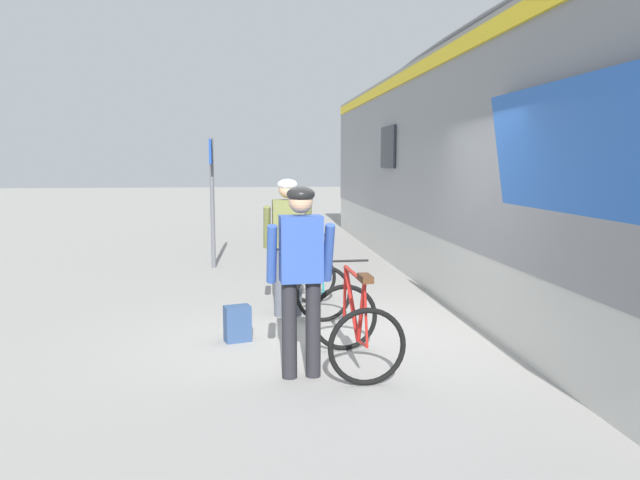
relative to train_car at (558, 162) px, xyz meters
name	(u,v)px	position (x,y,z in m)	size (l,w,h in m)	color
ground_plane	(359,334)	(-2.94, -1.18, -1.97)	(80.00, 80.00, 0.00)	gray
train_car	(558,162)	(0.00, 0.00, 0.00)	(3.17, 19.95, 3.88)	slate
cyclist_near_in_blue	(301,265)	(-3.72, -2.48, -0.91)	(0.62, 0.33, 1.76)	#232328
cyclist_far_in_olive	(288,235)	(-3.71, -0.24, -0.91)	(0.62, 0.32, 1.76)	#4C515B
bicycle_near_red	(355,326)	(-3.19, -2.26, -1.56)	(0.76, 1.10, 0.99)	black
bicycle_far_teal	(317,282)	(-3.31, -0.08, -1.56)	(0.76, 1.10, 0.99)	black
backpack_on_platform	(237,324)	(-4.33, -1.28, -1.77)	(0.28, 0.18, 0.40)	navy
platform_sign_post	(212,181)	(-4.87, 3.47, -0.34)	(0.08, 0.70, 2.40)	#595B60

